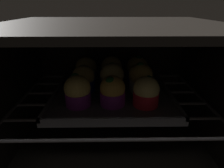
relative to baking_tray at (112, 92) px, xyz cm
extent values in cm
cube|color=black|center=(0.00, -1.99, -15.43)|extent=(59.00, 47.00, 1.50)
cube|color=black|center=(0.00, -1.99, 20.07)|extent=(59.00, 47.00, 1.50)
cube|color=black|center=(0.00, 20.76, 2.32)|extent=(59.00, 1.50, 34.00)
cube|color=black|center=(-28.75, -1.99, 2.32)|extent=(1.50, 47.00, 34.00)
cube|color=black|center=(28.75, -1.99, 2.32)|extent=(1.50, 47.00, 34.00)
cylinder|color=#4C494C|center=(0.00, -20.99, -1.08)|extent=(54.00, 0.80, 0.80)
cylinder|color=#4C494C|center=(0.00, -13.39, -1.08)|extent=(54.00, 0.80, 0.80)
cylinder|color=#4C494C|center=(0.00, -5.79, -1.08)|extent=(54.00, 0.80, 0.80)
cylinder|color=#4C494C|center=(0.00, 1.81, -1.08)|extent=(54.00, 0.80, 0.80)
cylinder|color=#4C494C|center=(0.00, 9.41, -1.08)|extent=(54.00, 0.80, 0.80)
cylinder|color=#4C494C|center=(0.00, 17.01, -1.08)|extent=(54.00, 0.80, 0.80)
cylinder|color=#4C494C|center=(-27.00, -1.99, -1.08)|extent=(0.80, 42.00, 0.80)
cylinder|color=#4C494C|center=(27.00, -1.99, -1.08)|extent=(0.80, 42.00, 0.80)
cube|color=#4C4C51|center=(0.00, 0.00, -0.08)|extent=(34.27, 34.27, 1.20)
cube|color=#4C4C51|center=(0.00, -16.74, 1.02)|extent=(34.27, 0.80, 1.00)
cube|color=#4C4C51|center=(0.00, 16.74, 1.02)|extent=(34.27, 0.80, 1.00)
cube|color=#4C4C51|center=(-16.74, 0.00, 1.02)|extent=(0.80, 34.27, 1.00)
cube|color=#4C4C51|center=(16.74, 0.00, 1.02)|extent=(0.80, 34.27, 1.00)
cylinder|color=#7A238C|center=(-9.03, -8.61, 2.35)|extent=(6.72, 6.72, 3.66)
sphere|color=#DBBC60|center=(-9.03, -8.61, 5.32)|extent=(6.83, 6.83, 6.83)
sphere|color=#28702D|center=(-9.62, -7.46, 7.67)|extent=(2.53, 2.53, 2.53)
cylinder|color=#7A238C|center=(-0.34, -8.41, 2.35)|extent=(6.72, 6.72, 3.66)
sphere|color=gold|center=(-0.34, -8.41, 5.18)|extent=(6.63, 6.63, 6.63)
sphere|color=#19511E|center=(-0.55, -9.31, 7.31)|extent=(2.58, 2.58, 2.58)
cylinder|color=red|center=(8.68, -8.96, 2.35)|extent=(6.72, 6.72, 3.66)
sphere|color=#E0CC7A|center=(8.68, -8.96, 5.09)|extent=(6.72, 6.72, 6.72)
sphere|color=#19511E|center=(9.14, -8.64, 7.80)|extent=(1.65, 1.65, 1.65)
cylinder|color=#1928B7|center=(-8.54, 0.22, 2.35)|extent=(6.72, 6.72, 3.66)
sphere|color=#DBBC60|center=(-8.54, 0.22, 5.18)|extent=(6.85, 6.85, 6.85)
cylinder|color=#1928B7|center=(-0.05, 0.32, 2.35)|extent=(6.72, 6.72, 3.66)
sphere|color=#E0CC7A|center=(-0.05, 0.32, 5.58)|extent=(7.29, 7.29, 7.29)
sphere|color=#1E6023|center=(0.25, 0.65, 8.18)|extent=(2.28, 2.28, 2.28)
cylinder|color=silver|center=(8.59, -0.09, 2.35)|extent=(6.72, 6.72, 3.66)
sphere|color=gold|center=(8.59, -0.09, 5.55)|extent=(7.29, 7.29, 7.29)
sphere|color=#1E6023|center=(8.35, -0.06, 8.35)|extent=(2.50, 2.50, 2.50)
cylinder|color=#1928B7|center=(-8.71, 8.57, 2.35)|extent=(6.72, 6.72, 3.66)
sphere|color=#DBBC60|center=(-8.71, 8.57, 5.21)|extent=(7.33, 7.33, 7.33)
cylinder|color=#1928B7|center=(-0.26, 8.65, 2.35)|extent=(6.72, 6.72, 3.66)
sphere|color=#DBBC60|center=(-0.26, 8.65, 5.40)|extent=(7.20, 7.20, 7.20)
cylinder|color=#1928B7|center=(8.79, 8.57, 2.35)|extent=(6.72, 6.72, 3.66)
sphere|color=gold|center=(8.79, 8.57, 5.35)|extent=(7.26, 7.26, 7.26)
sphere|color=#19511E|center=(8.98, 8.38, 8.11)|extent=(2.56, 2.56, 2.56)
camera|label=1|loc=(-0.87, -52.10, 24.85)|focal=29.77mm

